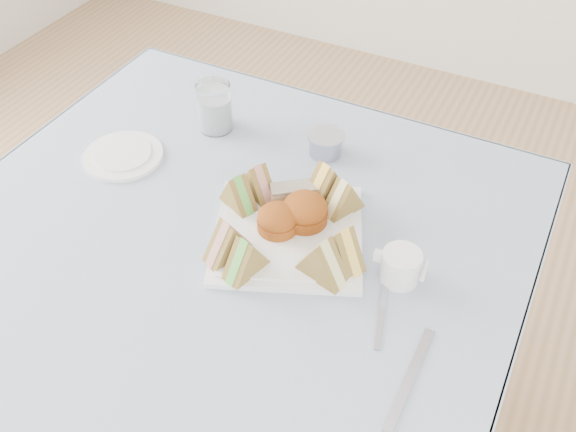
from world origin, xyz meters
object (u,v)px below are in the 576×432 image
at_px(serving_plate, 288,234).
at_px(creamer_jug, 401,266).
at_px(water_glass, 215,107).
at_px(table, 230,367).

xyz_separation_m(serving_plate, creamer_jug, (0.21, -0.00, 0.02)).
bearing_deg(serving_plate, creamer_jug, -23.66).
bearing_deg(serving_plate, water_glass, 119.09).
relative_size(serving_plate, water_glass, 2.45).
height_order(serving_plate, creamer_jug, creamer_jug).
distance_m(water_glass, creamer_jug, 0.54).
bearing_deg(water_glass, table, -58.52).
bearing_deg(water_glass, creamer_jug, -24.60).
bearing_deg(creamer_jug, serving_plate, 172.83).
relative_size(water_glass, creamer_jug, 1.62).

